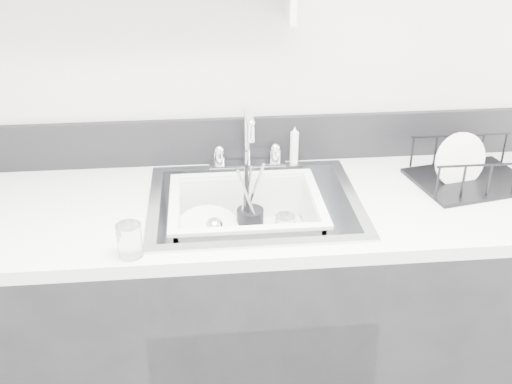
{
  "coord_description": "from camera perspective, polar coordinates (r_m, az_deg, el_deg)",
  "views": [
    {
      "loc": [
        -0.15,
        -0.4,
        1.79
      ],
      "look_at": [
        0.0,
        1.14,
        0.98
      ],
      "focal_mm": 42.0,
      "sensor_mm": 36.0,
      "label": 1
    }
  ],
  "objects": [
    {
      "name": "side_sprayer",
      "position": [
        2.04,
        3.66,
        4.42
      ],
      "size": [
        0.03,
        0.03,
        0.14
      ],
      "primitive_type": "cylinder",
      "color": "white",
      "rests_on": "counter_run"
    },
    {
      "name": "utensil_cup",
      "position": [
        1.9,
        -0.56,
        -2.9
      ],
      "size": [
        0.09,
        0.09,
        0.29
      ],
      "rotation": [
        0.0,
        0.0,
        -0.41
      ],
      "color": "black",
      "rests_on": "wash_tub"
    },
    {
      "name": "wash_tub",
      "position": [
        1.87,
        -0.96,
        -2.96
      ],
      "size": [
        0.52,
        0.45,
        0.18
      ],
      "primitive_type": null,
      "rotation": [
        0.0,
        0.0,
        0.15
      ],
      "color": "white",
      "rests_on": "sink"
    },
    {
      "name": "faucet",
      "position": [
        2.02,
        -0.81,
        3.89
      ],
      "size": [
        0.26,
        0.18,
        0.23
      ],
      "color": "silver",
      "rests_on": "counter_run"
    },
    {
      "name": "plate_stack",
      "position": [
        1.88,
        -4.19,
        -4.55
      ],
      "size": [
        0.26,
        0.25,
        0.1
      ],
      "rotation": [
        0.0,
        0.0,
        -0.07
      ],
      "color": "white",
      "rests_on": "wash_tub"
    },
    {
      "name": "tumbler_counter",
      "position": [
        1.58,
        -11.95,
        -4.52
      ],
      "size": [
        0.07,
        0.07,
        0.09
      ],
      "primitive_type": "cylinder",
      "rotation": [
        0.0,
        0.0,
        0.08
      ],
      "color": "white",
      "rests_on": "counter_run"
    },
    {
      "name": "counter_run",
      "position": [
        2.08,
        -0.14,
        -12.12
      ],
      "size": [
        3.2,
        0.62,
        0.92
      ],
      "color": "black",
      "rests_on": "ground"
    },
    {
      "name": "tumbler_in_tub",
      "position": [
        1.9,
        2.77,
        -3.51
      ],
      "size": [
        0.07,
        0.07,
        0.09
      ],
      "primitive_type": "cylinder",
      "rotation": [
        0.0,
        0.0,
        -0.06
      ],
      "color": "white",
      "rests_on": "wash_tub"
    },
    {
      "name": "sink",
      "position": [
        1.87,
        -0.15,
        -3.37
      ],
      "size": [
        0.64,
        0.52,
        0.2
      ],
      "primitive_type": null,
      "color": "silver",
      "rests_on": "counter_run"
    },
    {
      "name": "bowl_small",
      "position": [
        1.84,
        1.84,
        -5.62
      ],
      "size": [
        0.13,
        0.13,
        0.04
      ],
      "primitive_type": "imported",
      "rotation": [
        0.0,
        0.0,
        0.07
      ],
      "color": "white",
      "rests_on": "wash_tub"
    },
    {
      "name": "ladle",
      "position": [
        1.86,
        -2.69,
        -4.55
      ],
      "size": [
        0.23,
        0.25,
        0.07
      ],
      "primitive_type": null,
      "rotation": [
        0.0,
        0.0,
        -0.88
      ],
      "color": "silver",
      "rests_on": "wash_tub"
    },
    {
      "name": "backsplash",
      "position": [
        2.06,
        -0.94,
        4.98
      ],
      "size": [
        3.2,
        0.02,
        0.16
      ],
      "primitive_type": "cube",
      "color": "black",
      "rests_on": "counter_run"
    },
    {
      "name": "dish_rack",
      "position": [
        2.04,
        19.95,
        2.47
      ],
      "size": [
        0.4,
        0.33,
        0.13
      ],
      "primitive_type": null,
      "rotation": [
        0.0,
        0.0,
        0.2
      ],
      "color": "black",
      "rests_on": "counter_run"
    }
  ]
}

